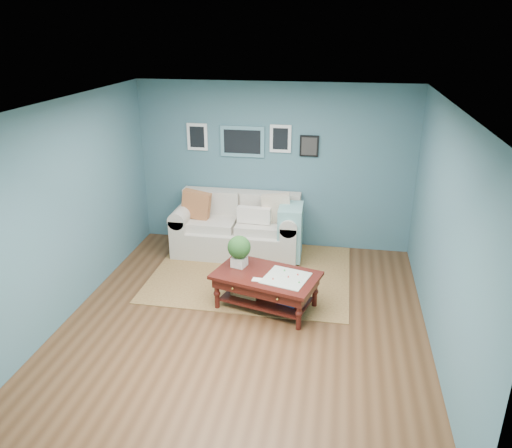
# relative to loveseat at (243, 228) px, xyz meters

# --- Properties ---
(room_shell) EXTENTS (5.00, 5.02, 2.70)m
(room_shell) POSITION_rel_loveseat_xyz_m (0.42, -1.97, 0.93)
(room_shell) COLOR brown
(room_shell) RESTS_ON ground
(area_rug) EXTENTS (2.92, 2.34, 0.01)m
(area_rug) POSITION_rel_loveseat_xyz_m (0.27, -0.73, -0.43)
(area_rug) COLOR brown
(area_rug) RESTS_ON ground
(loveseat) EXTENTS (2.07, 0.94, 1.07)m
(loveseat) POSITION_rel_loveseat_xyz_m (0.00, 0.00, 0.00)
(loveseat) COLOR beige
(loveseat) RESTS_ON ground
(coffee_table) EXTENTS (1.48, 1.10, 0.93)m
(coffee_table) POSITION_rel_loveseat_xyz_m (0.58, -1.63, -0.02)
(coffee_table) COLOR black
(coffee_table) RESTS_ON ground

